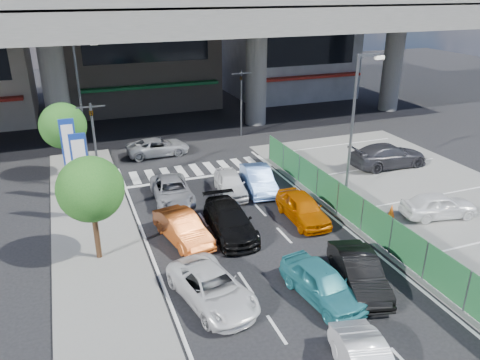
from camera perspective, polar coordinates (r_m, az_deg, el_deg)
name	(u,v)px	position (r m, az deg, el deg)	size (l,w,h in m)	color
ground	(281,275)	(20.12, 5.01, -11.46)	(120.00, 120.00, 0.00)	black
parking_lot	(451,213)	(27.46, 24.33, -3.64)	(12.00, 28.00, 0.06)	slate
sidewalk_left	(100,258)	(21.96, -16.73, -9.07)	(4.00, 30.00, 0.12)	slate
fence_run	(375,224)	(22.89, 16.10, -5.22)	(0.16, 22.00, 1.80)	#205D30
expressway	(159,21)	(37.73, -9.83, 18.55)	(64.00, 14.00, 10.75)	#60605B
building_center	(137,27)	(48.59, -12.50, 17.70)	(14.00, 10.90, 15.00)	gray
building_east	(289,38)	(52.69, 6.02, 16.80)	(12.00, 10.90, 12.00)	gray
traffic_light_left	(93,125)	(27.90, -17.51, 6.38)	(1.60, 1.24, 5.20)	#595B60
traffic_light_right	(241,87)	(37.03, 0.15, 11.25)	(1.60, 1.24, 5.20)	#595B60
street_lamp_right	(356,115)	(26.35, 13.94, 7.73)	(1.65, 0.22, 8.00)	#595B60
street_lamp_left	(82,90)	(33.54, -18.73, 10.32)	(1.65, 0.22, 8.00)	#595B60
signboard_near	(81,165)	(24.31, -18.85, 1.69)	(0.80, 0.14, 4.70)	#595B60
signboard_far	(70,148)	(27.15, -20.06, 3.68)	(0.80, 0.14, 4.70)	#595B60
tree_near	(91,189)	(20.47, -17.76, -1.10)	(2.80, 2.80, 4.80)	#382314
tree_far	(63,126)	(30.43, -20.77, 6.18)	(2.80, 2.80, 4.80)	#382314
sedan_white_mid_left	(212,288)	(18.26, -3.41, -12.99)	(2.08, 4.51, 1.25)	silver
taxi_teal_mid	(322,283)	(18.65, 9.97, -12.27)	(1.63, 4.05, 1.38)	teal
hatch_black_mid_right	(359,272)	(19.58, 14.28, -10.81)	(1.46, 4.19, 1.38)	black
taxi_orange_left	(183,228)	(22.32, -7.00, -5.86)	(1.41, 4.05, 1.34)	#CB551C
sedan_black_mid	(230,221)	(22.81, -1.24, -4.97)	(1.91, 4.71, 1.37)	black
taxi_orange_right	(303,208)	(24.25, 7.65, -3.40)	(1.63, 4.05, 1.38)	#BC5400
wagon_silver_front_left	(172,191)	(26.46, -8.27, -1.32)	(2.04, 4.42, 1.23)	gray
sedan_white_front_mid	(230,183)	(27.08, -1.19, -0.41)	(1.54, 3.83, 1.31)	white
kei_truck_front_right	(258,179)	(27.54, 2.25, 0.07)	(1.46, 4.19, 1.38)	#6592DE
crossing_wagon_silver	(158,147)	(33.89, -9.95, 3.99)	(2.03, 4.40, 1.22)	#AEAFB5
parked_sedan_white	(439,205)	(26.38, 23.08, -2.82)	(1.57, 3.89, 1.33)	white
parked_sedan_dgrey	(388,155)	(32.55, 17.64, 2.87)	(2.15, 5.29, 1.54)	#2F2E34
traffic_cone	(391,211)	(25.60, 17.98, -3.59)	(0.37, 0.37, 0.72)	#FD600E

